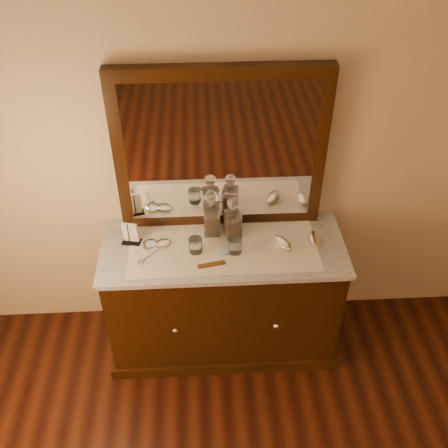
# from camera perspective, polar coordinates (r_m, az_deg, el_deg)

# --- Properties ---
(dresser_cabinet) EXTENTS (1.40, 0.55, 0.82)m
(dresser_cabinet) POSITION_cam_1_polar(r_m,az_deg,el_deg) (3.32, -0.10, -8.17)
(dresser_cabinet) COLOR black
(dresser_cabinet) RESTS_ON floor
(dresser_plinth) EXTENTS (1.46, 0.59, 0.08)m
(dresser_plinth) POSITION_cam_1_polar(r_m,az_deg,el_deg) (3.60, -0.09, -12.16)
(dresser_plinth) COLOR black
(dresser_plinth) RESTS_ON floor
(knob_left) EXTENTS (0.04, 0.04, 0.04)m
(knob_left) POSITION_cam_1_polar(r_m,az_deg,el_deg) (3.11, -5.45, -11.70)
(knob_left) COLOR silver
(knob_left) RESTS_ON dresser_cabinet
(knob_right) EXTENTS (0.04, 0.04, 0.04)m
(knob_right) POSITION_cam_1_polar(r_m,az_deg,el_deg) (3.13, 5.79, -11.22)
(knob_right) COLOR silver
(knob_right) RESTS_ON dresser_cabinet
(marble_top) EXTENTS (1.44, 0.59, 0.03)m
(marble_top) POSITION_cam_1_polar(r_m,az_deg,el_deg) (3.02, -0.11, -2.70)
(marble_top) COLOR silver
(marble_top) RESTS_ON dresser_cabinet
(mirror_frame) EXTENTS (1.20, 0.08, 1.00)m
(mirror_frame) POSITION_cam_1_polar(r_m,az_deg,el_deg) (2.91, -0.38, 8.11)
(mirror_frame) COLOR black
(mirror_frame) RESTS_ON marble_top
(mirror_glass) EXTENTS (1.06, 0.01, 0.86)m
(mirror_glass) POSITION_cam_1_polar(r_m,az_deg,el_deg) (2.89, -0.35, 7.77)
(mirror_glass) COLOR white
(mirror_glass) RESTS_ON marble_top
(lace_runner) EXTENTS (1.10, 0.45, 0.00)m
(lace_runner) POSITION_cam_1_polar(r_m,az_deg,el_deg) (3.00, -0.09, -2.71)
(lace_runner) COLOR silver
(lace_runner) RESTS_ON marble_top
(pin_dish) EXTENTS (0.09, 0.09, 0.01)m
(pin_dish) POSITION_cam_1_polar(r_m,az_deg,el_deg) (2.97, 0.01, -2.95)
(pin_dish) COLOR white
(pin_dish) RESTS_ON lace_runner
(comb) EXTENTS (0.16, 0.06, 0.01)m
(comb) POSITION_cam_1_polar(r_m,az_deg,el_deg) (2.89, -1.40, -4.52)
(comb) COLOR brown
(comb) RESTS_ON lace_runner
(napkin_rack) EXTENTS (0.12, 0.09, 0.17)m
(napkin_rack) POSITION_cam_1_polar(r_m,az_deg,el_deg) (3.05, -10.35, -1.07)
(napkin_rack) COLOR black
(napkin_rack) RESTS_ON marble_top
(decanter_left) EXTENTS (0.09, 0.09, 0.31)m
(decanter_left) POSITION_cam_1_polar(r_m,az_deg,el_deg) (3.03, -1.39, 0.76)
(decanter_left) COLOR brown
(decanter_left) RESTS_ON lace_runner
(decanter_right) EXTENTS (0.11, 0.11, 0.28)m
(decanter_right) POSITION_cam_1_polar(r_m,az_deg,el_deg) (3.01, 0.98, 0.22)
(decanter_right) COLOR brown
(decanter_right) RESTS_ON lace_runner
(brush_near) EXTENTS (0.13, 0.16, 0.04)m
(brush_near) POSITION_cam_1_polar(r_m,az_deg,el_deg) (3.02, 6.53, -2.15)
(brush_near) COLOR tan
(brush_near) RESTS_ON lace_runner
(brush_far) EXTENTS (0.07, 0.15, 0.04)m
(brush_far) POSITION_cam_1_polar(r_m,az_deg,el_deg) (3.07, 10.03, -1.77)
(brush_far) COLOR tan
(brush_far) RESTS_ON lace_runner
(hand_mirror_outer) EXTENTS (0.11, 0.23, 0.02)m
(hand_mirror_outer) POSITION_cam_1_polar(r_m,az_deg,el_deg) (3.02, -8.45, -2.53)
(hand_mirror_outer) COLOR silver
(hand_mirror_outer) RESTS_ON lace_runner
(hand_mirror_inner) EXTENTS (0.18, 0.19, 0.02)m
(hand_mirror_inner) POSITION_cam_1_polar(r_m,az_deg,el_deg) (3.02, -7.10, -2.37)
(hand_mirror_inner) COLOR silver
(hand_mirror_inner) RESTS_ON lace_runner
(tumblers) EXTENTS (0.31, 0.10, 0.09)m
(tumblers) POSITION_cam_1_polar(r_m,az_deg,el_deg) (2.95, -0.98, -2.39)
(tumblers) COLOR white
(tumblers) RESTS_ON lace_runner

